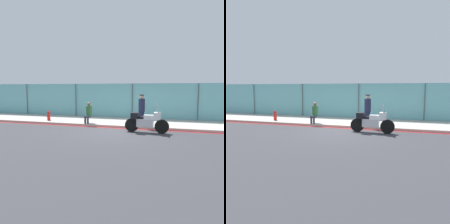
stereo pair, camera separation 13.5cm
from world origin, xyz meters
The scene contains 8 objects.
ground_plane centered at (0.00, 0.00, 0.00)m, with size 120.00×120.00×0.00m, color #38383D.
sidewalk centered at (0.00, 2.54, 0.07)m, with size 32.07×3.40×0.13m.
curb_paint_stripe centered at (0.00, 0.75, 0.00)m, with size 32.07×0.18×0.01m.
storefront_fence centered at (0.00, 4.32, 1.27)m, with size 30.46×0.17×2.54m.
motorcycle centered at (1.52, 0.01, 0.58)m, with size 2.20×0.54×1.45m.
officer_standing centered at (1.08, 1.42, 1.02)m, with size 0.37×0.37×1.72m.
person_seated_on_curb centered at (-2.09, 1.28, 0.82)m, with size 0.37×0.64×1.25m.
fire_hydrant centered at (-5.00, 1.57, 0.44)m, with size 0.20×0.25×0.63m.
Camera 1 is at (2.87, -10.82, 2.22)m, focal length 35.00 mm.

